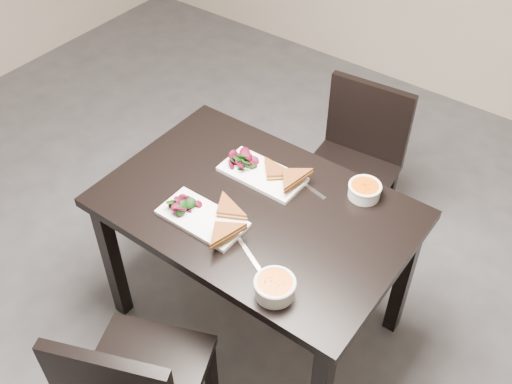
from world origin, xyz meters
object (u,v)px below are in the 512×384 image
plate_far (262,174)px  soup_bowl_far (365,190)px  plate_near (202,218)px  chair_far (355,158)px  soup_bowl_near (275,286)px  table (256,222)px

plate_far → soup_bowl_far: soup_bowl_far is taller
plate_far → plate_near: bearing=-95.9°
plate_near → plate_far: same height
plate_far → chair_far: bearing=79.1°
chair_far → soup_bowl_near: size_ratio=5.88×
soup_bowl_near → soup_bowl_far: size_ratio=1.09×
chair_far → soup_bowl_near: (0.26, -1.08, 0.30)m
soup_bowl_near → plate_far: soup_bowl_near is taller
table → plate_near: plate_near is taller
soup_bowl_near → plate_far: size_ratio=0.41×
chair_far → plate_far: 0.69m
table → plate_far: size_ratio=3.44×
plate_far → soup_bowl_far: (0.39, 0.14, 0.02)m
chair_far → soup_bowl_far: chair_far is taller
table → plate_near: bearing=-121.8°
soup_bowl_far → chair_far: bearing=119.6°
chair_far → soup_bowl_near: bearing=-81.6°
soup_bowl_near → table: bearing=134.9°
plate_near → soup_bowl_near: soup_bowl_near is taller
plate_near → soup_bowl_near: (0.42, -0.12, 0.03)m
plate_far → table: bearing=-62.0°
plate_near → plate_far: 0.34m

